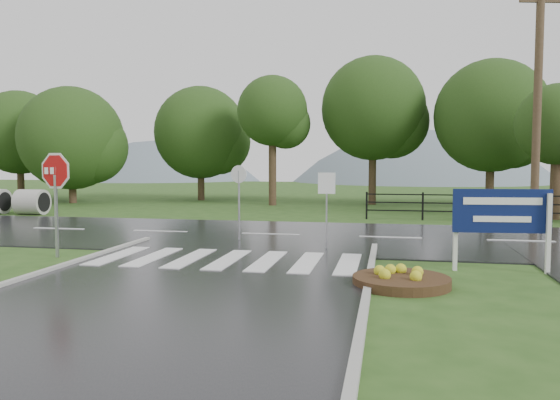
# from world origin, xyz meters

# --- Properties ---
(ground) EXTENTS (120.00, 120.00, 0.00)m
(ground) POSITION_xyz_m (0.00, 0.00, 0.00)
(ground) COLOR #294C19
(ground) RESTS_ON ground
(main_road) EXTENTS (90.00, 8.00, 0.04)m
(main_road) POSITION_xyz_m (0.00, 10.00, 0.00)
(main_road) COLOR black
(main_road) RESTS_ON ground
(crosswalk) EXTENTS (6.50, 2.80, 0.02)m
(crosswalk) POSITION_xyz_m (0.00, 5.00, 0.06)
(crosswalk) COLOR silver
(crosswalk) RESTS_ON ground
(fence_west) EXTENTS (9.58, 0.08, 1.20)m
(fence_west) POSITION_xyz_m (7.75, 16.00, 0.72)
(fence_west) COLOR black
(fence_west) RESTS_ON ground
(hills) EXTENTS (102.00, 48.00, 48.00)m
(hills) POSITION_xyz_m (3.49, 65.00, -15.54)
(hills) COLOR slate
(hills) RESTS_ON ground
(treeline) EXTENTS (83.20, 5.20, 10.00)m
(treeline) POSITION_xyz_m (1.00, 24.00, 0.00)
(treeline) COLOR #1D3B12
(treeline) RESTS_ON ground
(stop_sign) EXTENTS (1.28, 0.28, 2.92)m
(stop_sign) POSITION_xyz_m (-4.58, 4.75, 2.02)
(stop_sign) COLOR #939399
(stop_sign) RESTS_ON ground
(estate_billboard) EXTENTS (2.16, 0.25, 1.89)m
(estate_billboard) POSITION_xyz_m (6.44, 4.95, 1.30)
(estate_billboard) COLOR silver
(estate_billboard) RESTS_ON ground
(flower_bed) EXTENTS (1.96, 1.96, 0.39)m
(flower_bed) POSITION_xyz_m (4.20, 3.10, 0.15)
(flower_bed) COLOR #332111
(flower_bed) RESTS_ON ground
(reg_sign_small) EXTENTS (0.49, 0.06, 2.20)m
(reg_sign_small) POSITION_xyz_m (2.21, 7.31, 1.55)
(reg_sign_small) COLOR #939399
(reg_sign_small) RESTS_ON ground
(reg_sign_round) EXTENTS (0.54, 0.16, 2.39)m
(reg_sign_round) POSITION_xyz_m (-0.68, 8.50, 1.50)
(reg_sign_round) COLOR #939399
(reg_sign_round) RESTS_ON ground
(utility_pole_east) EXTENTS (1.68, 0.50, 9.56)m
(utility_pole_east) POSITION_xyz_m (9.70, 15.50, 4.86)
(utility_pole_east) COLOR #473523
(utility_pole_east) RESTS_ON ground
(entrance_tree_left) EXTENTS (3.51, 3.51, 5.87)m
(entrance_tree_left) POSITION_xyz_m (11.03, 17.50, 4.08)
(entrance_tree_left) COLOR #3D2B1C
(entrance_tree_left) RESTS_ON ground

